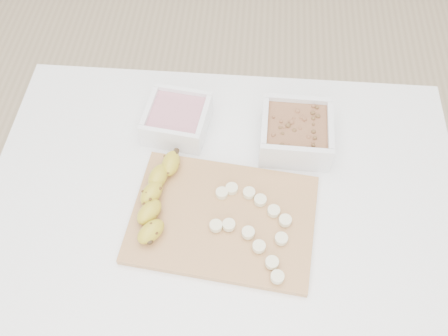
# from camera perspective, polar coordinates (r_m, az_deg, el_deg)

# --- Properties ---
(ground) EXTENTS (3.50, 3.50, 0.00)m
(ground) POSITION_cam_1_polar(r_m,az_deg,el_deg) (1.74, -0.08, -15.91)
(ground) COLOR #C6AD89
(ground) RESTS_ON ground
(table) EXTENTS (1.00, 0.70, 0.75)m
(table) POSITION_cam_1_polar(r_m,az_deg,el_deg) (1.13, -0.12, -5.66)
(table) COLOR white
(table) RESTS_ON ground
(bowl_yogurt) EXTENTS (0.15, 0.15, 0.06)m
(bowl_yogurt) POSITION_cam_1_polar(r_m,az_deg,el_deg) (1.13, -5.38, 5.65)
(bowl_yogurt) COLOR white
(bowl_yogurt) RESTS_ON table
(bowl_granola) EXTENTS (0.16, 0.16, 0.07)m
(bowl_granola) POSITION_cam_1_polar(r_m,az_deg,el_deg) (1.11, 8.23, 4.08)
(bowl_granola) COLOR white
(bowl_granola) RESTS_ON table
(cutting_board) EXTENTS (0.39, 0.30, 0.01)m
(cutting_board) POSITION_cam_1_polar(r_m,az_deg,el_deg) (1.01, -0.14, -5.81)
(cutting_board) COLOR #BA7F4D
(cutting_board) RESTS_ON table
(banana) EXTENTS (0.12, 0.22, 0.04)m
(banana) POSITION_cam_1_polar(r_m,az_deg,el_deg) (1.02, -7.65, -3.37)
(banana) COLOR gold
(banana) RESTS_ON cutting_board
(banana_slices) EXTENTS (0.16, 0.21, 0.02)m
(banana_slices) POSITION_cam_1_polar(r_m,az_deg,el_deg) (0.99, 3.43, -6.33)
(banana_slices) COLOR beige
(banana_slices) RESTS_ON cutting_board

